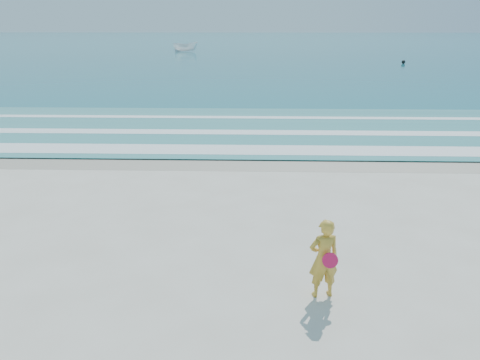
{
  "coord_description": "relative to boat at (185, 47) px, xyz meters",
  "views": [
    {
      "loc": [
        0.72,
        -6.57,
        4.6
      ],
      "look_at": [
        0.4,
        4.0,
        1.0
      ],
      "focal_mm": 35.0,
      "sensor_mm": 36.0,
      "label": 1
    }
  ],
  "objects": [
    {
      "name": "ground",
      "position": [
        10.14,
        -69.02,
        -0.78
      ],
      "size": [
        400.0,
        400.0,
        0.0
      ],
      "primitive_type": "plane",
      "color": "silver",
      "rests_on": "ground"
    },
    {
      "name": "wet_sand",
      "position": [
        10.14,
        -60.02,
        -0.78
      ],
      "size": [
        400.0,
        2.4,
        0.0
      ],
      "primitive_type": "cube",
      "color": "#B2A893",
      "rests_on": "ground"
    },
    {
      "name": "ocean",
      "position": [
        10.14,
        35.98,
        -0.76
      ],
      "size": [
        400.0,
        190.0,
        0.04
      ],
      "primitive_type": "cube",
      "color": "#19727F",
      "rests_on": "ground"
    },
    {
      "name": "shallow",
      "position": [
        10.14,
        -55.02,
        -0.74
      ],
      "size": [
        400.0,
        10.0,
        0.01
      ],
      "primitive_type": "cube",
      "color": "#59B7AD",
      "rests_on": "ocean"
    },
    {
      "name": "foam_near",
      "position": [
        10.14,
        -58.72,
        -0.73
      ],
      "size": [
        400.0,
        1.4,
        0.01
      ],
      "primitive_type": "cube",
      "color": "white",
      "rests_on": "shallow"
    },
    {
      "name": "foam_mid",
      "position": [
        10.14,
        -55.82,
        -0.73
      ],
      "size": [
        400.0,
        0.9,
        0.01
      ],
      "primitive_type": "cube",
      "color": "white",
      "rests_on": "shallow"
    },
    {
      "name": "foam_far",
      "position": [
        10.14,
        -52.52,
        -0.73
      ],
      "size": [
        400.0,
        0.6,
        0.01
      ],
      "primitive_type": "cube",
      "color": "white",
      "rests_on": "shallow"
    },
    {
      "name": "boat",
      "position": [
        0.0,
        0.0,
        0.0
      ],
      "size": [
        4.12,
        2.64,
        1.49
      ],
      "primitive_type": "imported",
      "rotation": [
        0.0,
        0.0,
        1.91
      ],
      "color": "white",
      "rests_on": "ocean"
    },
    {
      "name": "buoy",
      "position": [
        27.6,
        -21.02,
        -0.54
      ],
      "size": [
        0.42,
        0.42,
        0.42
      ],
      "primitive_type": "sphere",
      "color": "black",
      "rests_on": "ocean"
    },
    {
      "name": "woman",
      "position": [
        12.08,
        -68.37,
        -0.06
      ],
      "size": [
        0.59,
        0.46,
        1.46
      ],
      "color": "gold",
      "rests_on": "ground"
    }
  ]
}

